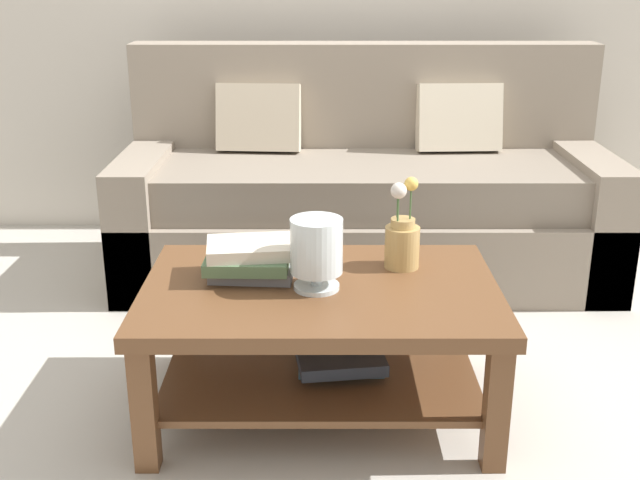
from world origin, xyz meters
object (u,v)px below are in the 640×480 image
glass_hurricane_vase (316,249)px  flower_pitcher (402,238)px  coffee_table (321,321)px  book_stack_main (249,259)px  couch (364,197)px

glass_hurricane_vase → flower_pitcher: (0.29, 0.19, -0.03)m
coffee_table → flower_pitcher: 0.39m
coffee_table → flower_pitcher: flower_pitcher is taller
coffee_table → glass_hurricane_vase: size_ratio=4.92×
coffee_table → flower_pitcher: (0.27, 0.16, 0.23)m
book_stack_main → flower_pitcher: (0.50, 0.09, 0.04)m
couch → flower_pitcher: size_ratio=7.21×
couch → flower_pitcher: 1.17m
couch → coffee_table: size_ratio=1.99×
book_stack_main → flower_pitcher: 0.51m
glass_hurricane_vase → flower_pitcher: flower_pitcher is taller
couch → flower_pitcher: bearing=-87.0°
book_stack_main → glass_hurricane_vase: size_ratio=1.28×
flower_pitcher → book_stack_main: bearing=-169.6°
coffee_table → flower_pitcher: bearing=30.6°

